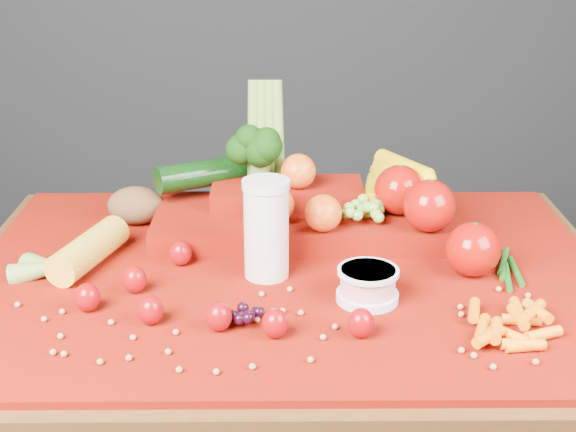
{
  "coord_description": "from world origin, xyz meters",
  "views": [
    {
      "loc": [
        -0.01,
        -1.21,
        1.34
      ],
      "look_at": [
        0.0,
        0.02,
        0.85
      ],
      "focal_mm": 50.0,
      "sensor_mm": 36.0,
      "label": 1
    }
  ],
  "objects_px": {
    "table": "(288,326)",
    "yogurt_bowl": "(368,284)",
    "produce_mound": "(320,204)",
    "milk_glass": "(266,225)"
  },
  "relations": [
    {
      "from": "table",
      "to": "yogurt_bowl",
      "type": "distance_m",
      "value": 0.21
    },
    {
      "from": "table",
      "to": "yogurt_bowl",
      "type": "xyz_separation_m",
      "value": [
        0.12,
        -0.11,
        0.13
      ]
    },
    {
      "from": "yogurt_bowl",
      "to": "produce_mound",
      "type": "height_order",
      "value": "produce_mound"
    },
    {
      "from": "yogurt_bowl",
      "to": "milk_glass",
      "type": "bearing_deg",
      "value": 150.14
    },
    {
      "from": "table",
      "to": "yogurt_bowl",
      "type": "relative_size",
      "value": 11.45
    },
    {
      "from": "milk_glass",
      "to": "yogurt_bowl",
      "type": "height_order",
      "value": "milk_glass"
    },
    {
      "from": "table",
      "to": "yogurt_bowl",
      "type": "bearing_deg",
      "value": -42.35
    },
    {
      "from": "milk_glass",
      "to": "produce_mound",
      "type": "relative_size",
      "value": 0.28
    },
    {
      "from": "yogurt_bowl",
      "to": "table",
      "type": "bearing_deg",
      "value": 137.65
    },
    {
      "from": "produce_mound",
      "to": "milk_glass",
      "type": "bearing_deg",
      "value": -118.94
    }
  ]
}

